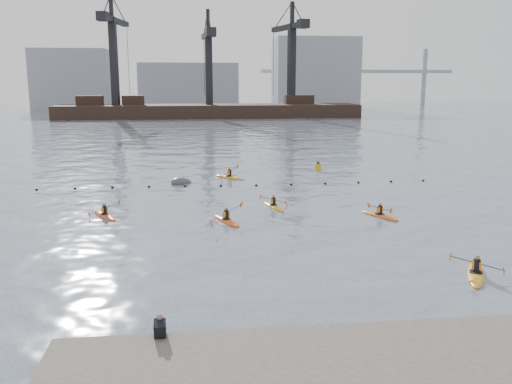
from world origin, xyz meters
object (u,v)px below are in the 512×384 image
Objects in this scene: kayaker_5 at (230,177)px; nav_buoy at (318,167)px; mooring_buoy at (182,183)px; kayaker_3 at (273,206)px; kayaker_1 at (476,274)px; kayaker_0 at (226,220)px; kayaker_4 at (380,215)px; kayaker_2 at (105,215)px.

nav_buoy is at bearing -23.95° from kayaker_5.
mooring_buoy is at bearing -158.03° from nav_buoy.
kayaker_3 is 11.89m from mooring_buoy.
kayaker_0 is at bearing 161.54° from kayaker_1.
kayaker_5 is at bearing 136.93° from kayaker_1.
kayaker_4 is at bearing -45.42° from mooring_buoy.
kayaker_0 is 1.08× the size of kayaker_2.
kayaker_5 is (1.29, 15.63, 0.00)m from kayaker_0.
kayaker_4 is at bearing -21.60° from kayaker_0.
kayaker_3 is (-7.15, 14.64, -0.01)m from kayaker_1.
kayaker_4 reaches higher than kayaker_3.
kayaker_2 is 0.98× the size of kayaker_4.
kayaker_4 is 18.71m from mooring_buoy.
kayaker_0 is 1.11× the size of kayaker_5.
kayaker_0 is 1.06× the size of kayaker_3.
kayaker_4 is at bearing -90.63° from nav_buoy.
kayaker_4 is at bearing -103.96° from kayaker_5.
kayaker_0 is at bearing -118.66° from nav_buoy.
kayaker_1 is at bearing 66.32° from kayaker_4.
nav_buoy is (9.02, 3.22, 0.24)m from kayaker_5.
kayaker_4 is at bearing -36.70° from kayaker_2.
kayaker_0 is 1.05× the size of kayaker_4.
mooring_buoy is at bearing 36.72° from kayaker_2.
kayaker_4 reaches higher than kayaker_2.
kayaker_1 is 1.64× the size of mooring_buoy.
kayaker_0 is 10.10m from kayaker_4.
kayaker_5 is 4.83m from mooring_buoy.
mooring_buoy is at bearing 146.73° from kayaker_1.
mooring_buoy is (-3.03, 13.47, -0.10)m from kayaker_0.
kayaker_3 is at bearing 22.73° from kayaker_0.
kayaker_2 is (-7.85, 2.24, -0.00)m from kayaker_0.
kayaker_0 reaches higher than kayaker_2.
kayaker_3 is 7.39m from kayaker_4.
kayaker_1 is 1.11× the size of kayaker_2.
kayaker_1 reaches higher than nav_buoy.
kayaker_1 is 11.23m from kayaker_4.
kayaker_0 is 2.95× the size of nav_buoy.
kayaker_5 is (-8.81, 15.48, 0.01)m from kayaker_4.
kayaker_4 is 2.81× the size of nav_buoy.
kayaker_2 is 24.61m from nav_buoy.
kayaker_1 is at bearing -65.70° from kayaker_2.
mooring_buoy is 1.86× the size of nav_buoy.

